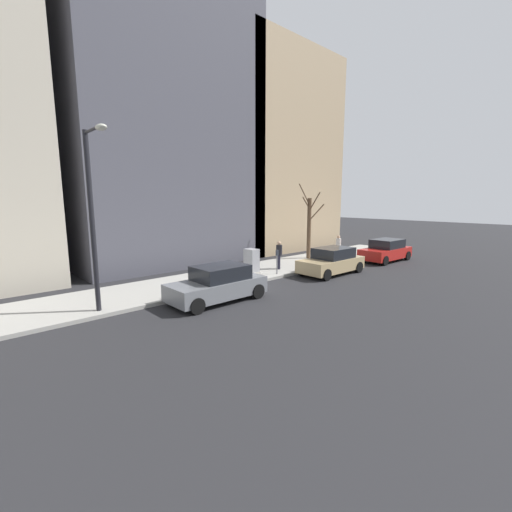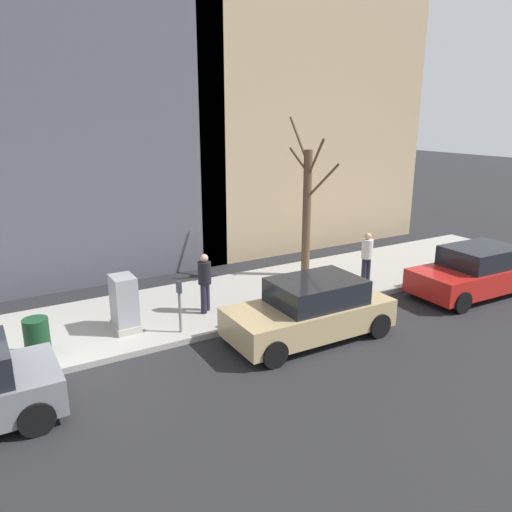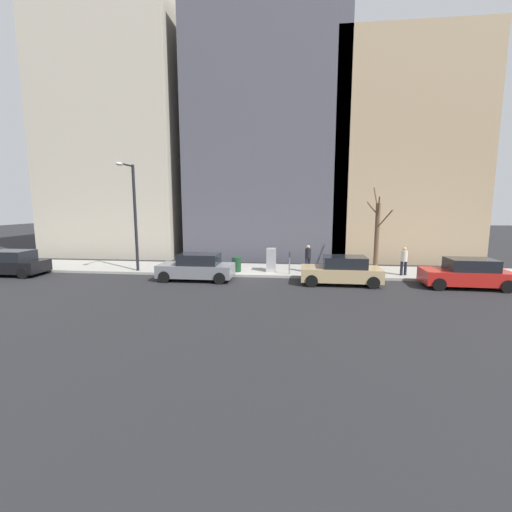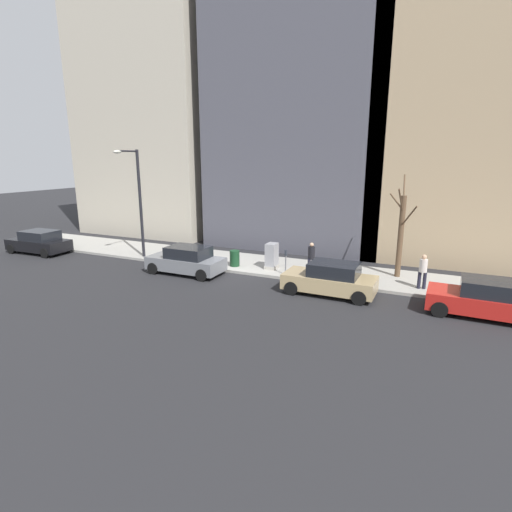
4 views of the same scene
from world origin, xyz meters
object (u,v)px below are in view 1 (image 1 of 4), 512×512
(utility_box, at_px, (252,262))
(pedestrian_midblock, at_px, (279,253))
(parked_car_grey, at_px, (218,284))
(pedestrian_near_meter, at_px, (338,246))
(bare_tree, at_px, (309,226))
(parked_car_red, at_px, (386,251))
(parking_meter, at_px, (277,259))
(parked_car_tan, at_px, (332,261))
(office_tower_left, at_px, (259,156))
(office_block_center, at_px, (144,122))
(streetlamp, at_px, (93,207))
(trash_bin, at_px, (225,273))

(utility_box, height_order, pedestrian_midblock, pedestrian_midblock)
(parked_car_grey, relative_size, pedestrian_near_meter, 2.53)
(utility_box, xyz_separation_m, pedestrian_near_meter, (-0.33, -7.81, 0.24))
(utility_box, distance_m, bare_tree, 6.87)
(parked_car_red, xyz_separation_m, bare_tree, (3.87, 3.69, 1.70))
(pedestrian_midblock, bearing_deg, parking_meter, 176.64)
(parked_car_tan, distance_m, office_tower_left, 15.08)
(parking_meter, relative_size, office_block_center, 0.07)
(bare_tree, relative_size, pedestrian_midblock, 3.14)
(parked_car_grey, bearing_deg, bare_tree, -70.70)
(bare_tree, height_order, pedestrian_near_meter, bare_tree)
(parked_car_grey, height_order, streetlamp, streetlamp)
(streetlamp, distance_m, trash_bin, 7.15)
(utility_box, height_order, streetlamp, streetlamp)
(parked_car_red, xyz_separation_m, office_block_center, (12.86, 11.24, 8.93))
(parked_car_tan, relative_size, pedestrian_midblock, 2.54)
(bare_tree, height_order, trash_bin, bare_tree)
(bare_tree, height_order, pedestrian_midblock, bare_tree)
(bare_tree, bearing_deg, parking_meter, 111.55)
(parking_meter, distance_m, streetlamp, 9.99)
(streetlamp, xyz_separation_m, bare_tree, (2.31, -14.93, -1.58))
(utility_box, xyz_separation_m, office_block_center, (10.28, 1.00, 8.82))
(pedestrian_midblock, bearing_deg, pedestrian_near_meter, -46.58)
(trash_bin, height_order, pedestrian_near_meter, pedestrian_near_meter)
(parked_car_red, xyz_separation_m, parked_car_tan, (0.08, 6.28, 0.00))
(parked_car_tan, xyz_separation_m, trash_bin, (2.10, 6.09, -0.14))
(parking_meter, xyz_separation_m, pedestrian_midblock, (0.91, -1.11, 0.11))
(pedestrian_near_meter, bearing_deg, streetlamp, -12.19)
(parked_car_tan, relative_size, pedestrian_near_meter, 2.54)
(parked_car_grey, height_order, office_tower_left, office_tower_left)
(utility_box, relative_size, pedestrian_midblock, 0.86)
(streetlamp, relative_size, pedestrian_near_meter, 3.92)
(parked_car_red, height_order, utility_box, utility_box)
(parking_meter, bearing_deg, pedestrian_midblock, -50.76)
(bare_tree, bearing_deg, office_block_center, 40.06)
(pedestrian_near_meter, distance_m, pedestrian_midblock, 5.56)
(pedestrian_midblock, relative_size, office_tower_left, 0.10)
(parked_car_red, xyz_separation_m, pedestrian_midblock, (2.64, 7.99, 0.35))
(parked_car_red, relative_size, streetlamp, 0.65)
(pedestrian_midblock, bearing_deg, utility_box, 138.90)
(bare_tree, xyz_separation_m, pedestrian_midblock, (-1.23, 4.30, -1.35))
(parked_car_grey, height_order, office_block_center, office_block_center)
(parked_car_red, relative_size, parked_car_tan, 1.01)
(parked_car_grey, bearing_deg, utility_box, -59.18)
(trash_bin, bearing_deg, office_block_center, -6.03)
(utility_box, xyz_separation_m, bare_tree, (1.29, -6.56, 1.59))
(parked_car_tan, xyz_separation_m, office_block_center, (12.78, 4.96, 8.93))
(parked_car_tan, height_order, streetlamp, streetlamp)
(parked_car_red, xyz_separation_m, parked_car_grey, (0.18, 14.29, 0.00))
(utility_box, bearing_deg, office_block_center, 5.53)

